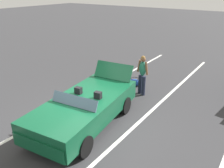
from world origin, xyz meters
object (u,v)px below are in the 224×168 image
Objects in this scene: suitcase_small_carryon at (109,76)px; suitcase_large_black at (123,83)px; traveler_person at (142,73)px; suitcase_medium_bright at (119,78)px; convertible_car at (81,111)px; duffel_bag at (135,82)px.

suitcase_large_black is at bearing -64.61° from suitcase_small_carryon.
suitcase_small_carryon is 2.08m from traveler_person.
suitcase_medium_bright is 1.50m from traveler_person.
convertible_car is at bearing 78.30° from suitcase_medium_bright.
suitcase_small_carryon is at bearing -164.03° from convertible_car.
suitcase_medium_bright is 0.61m from suitcase_small_carryon.
suitcase_large_black is 0.76m from suitcase_medium_bright.
traveler_person reaches higher than duffel_bag.
suitcase_medium_bright is (-0.52, -0.55, -0.06)m from suitcase_large_black.
convertible_car is 4.49× the size of suitcase_medium_bright.
traveler_person is at bearing 47.43° from duffel_bag.
suitcase_large_black is at bearing 110.12° from suitcase_medium_bright.
suitcase_medium_bright is at bearing -172.17° from convertible_car.
traveler_person reaches higher than suitcase_medium_bright.
suitcase_large_black is at bearing -179.68° from convertible_car.
suitcase_medium_bright is 0.59× the size of traveler_person.
convertible_car is 3.88× the size of suitcase_large_black.
duffel_bag is at bearing 177.25° from convertible_car.
suitcase_medium_bright is 1.95× the size of suitcase_small_carryon.
duffel_bag is (-0.32, 0.65, -0.15)m from suitcase_medium_bright.
convertible_car is 3.90m from duffel_bag.
duffel_bag is (-0.24, 1.25, -0.09)m from suitcase_small_carryon.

